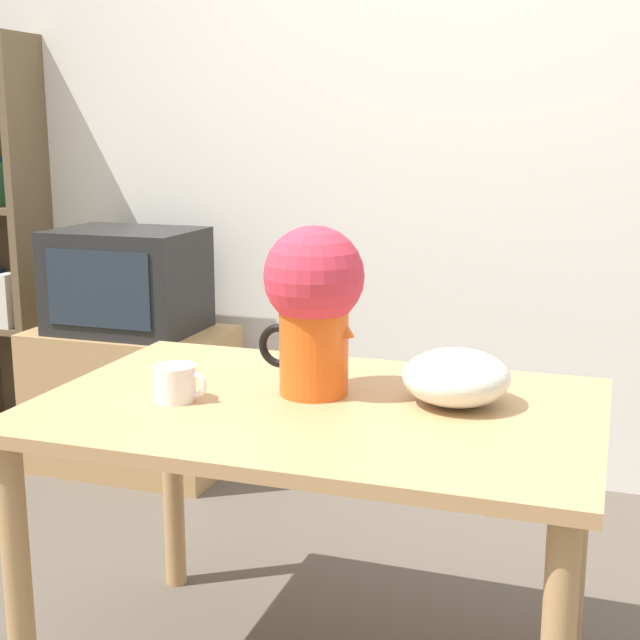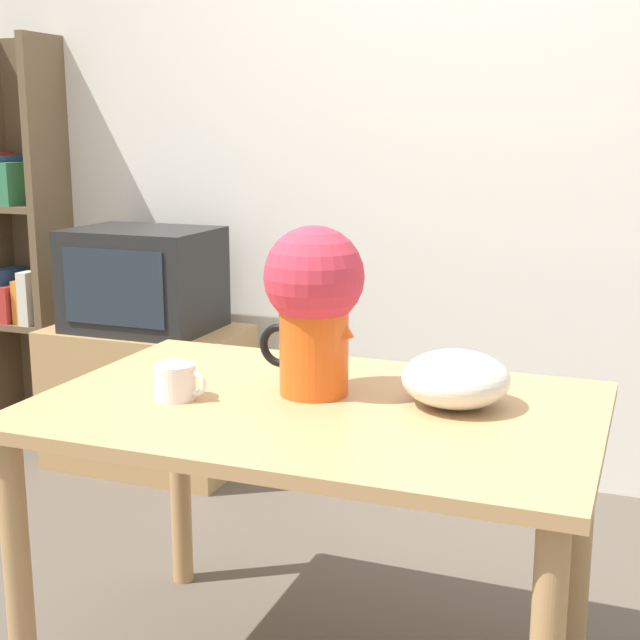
# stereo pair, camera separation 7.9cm
# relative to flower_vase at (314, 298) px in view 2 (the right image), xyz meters

# --- Properties ---
(wall_back) EXTENTS (8.00, 0.05, 2.60)m
(wall_back) POSITION_rel_flower_vase_xyz_m (0.05, 1.44, 0.35)
(wall_back) COLOR silver
(wall_back) RESTS_ON ground_plane
(table) EXTENTS (1.25, 0.82, 0.72)m
(table) POSITION_rel_flower_vase_xyz_m (0.03, -0.06, -0.33)
(table) COLOR tan
(table) RESTS_ON ground_plane
(flower_vase) EXTENTS (0.25, 0.23, 0.39)m
(flower_vase) POSITION_rel_flower_vase_xyz_m (0.00, 0.00, 0.00)
(flower_vase) COLOR #E05619
(flower_vase) RESTS_ON table
(coffee_mug) EXTENTS (0.13, 0.09, 0.08)m
(coffee_mug) POSITION_rel_flower_vase_xyz_m (-0.28, -0.15, -0.18)
(coffee_mug) COLOR white
(coffee_mug) RESTS_ON table
(white_bowl) EXTENTS (0.24, 0.24, 0.12)m
(white_bowl) POSITION_rel_flower_vase_xyz_m (0.33, 0.03, -0.16)
(white_bowl) COLOR silver
(white_bowl) RESTS_ON table
(tv_stand) EXTENTS (0.76, 0.45, 0.55)m
(tv_stand) POSITION_rel_flower_vase_xyz_m (-1.13, 1.08, -0.67)
(tv_stand) COLOR tan
(tv_stand) RESTS_ON ground_plane
(tv_set) EXTENTS (0.54, 0.41, 0.39)m
(tv_set) POSITION_rel_flower_vase_xyz_m (-1.13, 1.08, -0.20)
(tv_set) COLOR black
(tv_set) RESTS_ON tv_stand
(bookshelf) EXTENTS (0.37, 0.27, 1.70)m
(bookshelf) POSITION_rel_flower_vase_xyz_m (-1.87, 1.30, -0.11)
(bookshelf) COLOR brown
(bookshelf) RESTS_ON ground_plane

